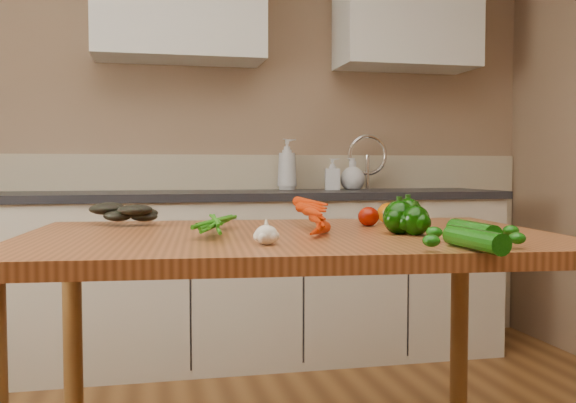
{
  "coord_description": "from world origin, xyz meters",
  "views": [
    {
      "loc": [
        -0.29,
        -1.19,
        1.02
      ],
      "look_at": [
        0.18,
        0.9,
        0.91
      ],
      "focal_mm": 40.0,
      "sensor_mm": 36.0,
      "label": 1
    }
  ],
  "objects_px": {
    "soap_bottle_c": "(353,174)",
    "tomato_c": "(407,217)",
    "soap_bottle_b": "(332,174)",
    "zucchini_b": "(475,239)",
    "soap_bottle_a": "(287,164)",
    "table": "(290,264)",
    "pepper_a": "(399,217)",
    "leafy_greens": "(121,209)",
    "zucchini_a": "(473,231)",
    "tomato_b": "(388,213)",
    "pepper_b": "(408,214)",
    "pepper_c": "(415,221)",
    "tomato_a": "(369,217)",
    "carrot_bunch": "(283,219)",
    "garlic_bulb": "(266,235)"
  },
  "relations": [
    {
      "from": "soap_bottle_c",
      "to": "tomato_c",
      "type": "relative_size",
      "value": 2.86
    },
    {
      "from": "soap_bottle_b",
      "to": "zucchini_b",
      "type": "bearing_deg",
      "value": -175.73
    },
    {
      "from": "soap_bottle_a",
      "to": "soap_bottle_c",
      "type": "xyz_separation_m",
      "value": [
        0.37,
        -0.07,
        -0.05
      ]
    },
    {
      "from": "soap_bottle_b",
      "to": "soap_bottle_c",
      "type": "distance_m",
      "value": 0.13
    },
    {
      "from": "table",
      "to": "pepper_a",
      "type": "xyz_separation_m",
      "value": [
        0.3,
        -0.09,
        0.14
      ]
    },
    {
      "from": "leafy_greens",
      "to": "zucchini_b",
      "type": "height_order",
      "value": "leafy_greens"
    },
    {
      "from": "zucchini_a",
      "to": "pepper_a",
      "type": "bearing_deg",
      "value": 116.68
    },
    {
      "from": "pepper_a",
      "to": "tomato_b",
      "type": "distance_m",
      "value": 0.34
    },
    {
      "from": "zucchini_b",
      "to": "tomato_b",
      "type": "bearing_deg",
      "value": 84.57
    },
    {
      "from": "soap_bottle_c",
      "to": "pepper_b",
      "type": "relative_size",
      "value": 1.89
    },
    {
      "from": "table",
      "to": "pepper_a",
      "type": "bearing_deg",
      "value": -12.13
    },
    {
      "from": "soap_bottle_b",
      "to": "zucchini_a",
      "type": "bearing_deg",
      "value": -173.91
    },
    {
      "from": "soap_bottle_a",
      "to": "zucchini_a",
      "type": "bearing_deg",
      "value": 164.15
    },
    {
      "from": "tomato_b",
      "to": "zucchini_b",
      "type": "distance_m",
      "value": 0.72
    },
    {
      "from": "leafy_greens",
      "to": "pepper_c",
      "type": "distance_m",
      "value": 0.97
    },
    {
      "from": "tomato_a",
      "to": "pepper_a",
      "type": "bearing_deg",
      "value": -89.33
    },
    {
      "from": "tomato_c",
      "to": "tomato_a",
      "type": "bearing_deg",
      "value": -177.06
    },
    {
      "from": "soap_bottle_c",
      "to": "pepper_a",
      "type": "bearing_deg",
      "value": 32.72
    },
    {
      "from": "pepper_b",
      "to": "zucchini_a",
      "type": "xyz_separation_m",
      "value": [
        0.02,
        -0.37,
        -0.02
      ]
    },
    {
      "from": "soap_bottle_a",
      "to": "tomato_b",
      "type": "bearing_deg",
      "value": 163.97
    },
    {
      "from": "zucchini_a",
      "to": "soap_bottle_c",
      "type": "bearing_deg",
      "value": 80.68
    },
    {
      "from": "pepper_a",
      "to": "zucchini_b",
      "type": "bearing_deg",
      "value": -85.87
    },
    {
      "from": "carrot_bunch",
      "to": "pepper_a",
      "type": "bearing_deg",
      "value": -16.15
    },
    {
      "from": "zucchini_a",
      "to": "leafy_greens",
      "type": "bearing_deg",
      "value": 143.18
    },
    {
      "from": "garlic_bulb",
      "to": "pepper_b",
      "type": "xyz_separation_m",
      "value": [
        0.52,
        0.32,
        0.02
      ]
    },
    {
      "from": "tomato_c",
      "to": "carrot_bunch",
      "type": "bearing_deg",
      "value": -163.34
    },
    {
      "from": "pepper_a",
      "to": "soap_bottle_b",
      "type": "bearing_deg",
      "value": 79.79
    },
    {
      "from": "pepper_b",
      "to": "tomato_a",
      "type": "bearing_deg",
      "value": 130.56
    },
    {
      "from": "pepper_a",
      "to": "tomato_a",
      "type": "height_order",
      "value": "pepper_a"
    },
    {
      "from": "tomato_b",
      "to": "zucchini_b",
      "type": "xyz_separation_m",
      "value": [
        -0.07,
        -0.72,
        -0.01
      ]
    },
    {
      "from": "pepper_a",
      "to": "garlic_bulb",
      "type": "bearing_deg",
      "value": -157.63
    },
    {
      "from": "soap_bottle_a",
      "to": "tomato_a",
      "type": "relative_size",
      "value": 4.14
    },
    {
      "from": "soap_bottle_b",
      "to": "tomato_b",
      "type": "bearing_deg",
      "value": -176.84
    },
    {
      "from": "soap_bottle_b",
      "to": "carrot_bunch",
      "type": "relative_size",
      "value": 0.62
    },
    {
      "from": "tomato_c",
      "to": "pepper_c",
      "type": "bearing_deg",
      "value": -109.25
    },
    {
      "from": "soap_bottle_c",
      "to": "garlic_bulb",
      "type": "bearing_deg",
      "value": 22.57
    },
    {
      "from": "table",
      "to": "soap_bottle_c",
      "type": "xyz_separation_m",
      "value": [
        0.74,
        1.65,
        0.25
      ]
    },
    {
      "from": "pepper_c",
      "to": "tomato_a",
      "type": "relative_size",
      "value": 1.2
    },
    {
      "from": "garlic_bulb",
      "to": "tomato_c",
      "type": "height_order",
      "value": "tomato_c"
    },
    {
      "from": "table",
      "to": "soap_bottle_a",
      "type": "bearing_deg",
      "value": 82.72
    },
    {
      "from": "pepper_c",
      "to": "tomato_b",
      "type": "xyz_separation_m",
      "value": [
        0.06,
        0.37,
        -0.01
      ]
    },
    {
      "from": "table",
      "to": "pepper_b",
      "type": "distance_m",
      "value": 0.42
    },
    {
      "from": "carrot_bunch",
      "to": "tomato_a",
      "type": "distance_m",
      "value": 0.34
    },
    {
      "from": "soap_bottle_b",
      "to": "tomato_a",
      "type": "distance_m",
      "value": 1.51
    },
    {
      "from": "soap_bottle_c",
      "to": "tomato_a",
      "type": "bearing_deg",
      "value": 30.36
    },
    {
      "from": "pepper_c",
      "to": "soap_bottle_b",
      "type": "bearing_deg",
      "value": 81.03
    },
    {
      "from": "soap_bottle_a",
      "to": "leafy_greens",
      "type": "bearing_deg",
      "value": 130.25
    },
    {
      "from": "table",
      "to": "pepper_c",
      "type": "relative_size",
      "value": 19.44
    },
    {
      "from": "pepper_c",
      "to": "zucchini_a",
      "type": "xyz_separation_m",
      "value": [
        0.08,
        -0.18,
        -0.02
      ]
    },
    {
      "from": "tomato_b",
      "to": "zucchini_a",
      "type": "xyz_separation_m",
      "value": [
        0.02,
        -0.55,
        -0.01
      ]
    }
  ]
}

